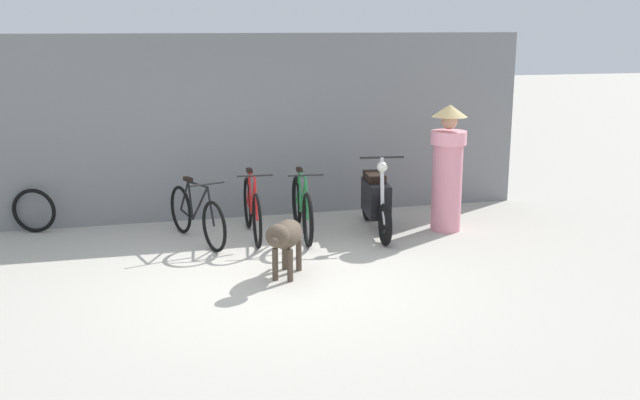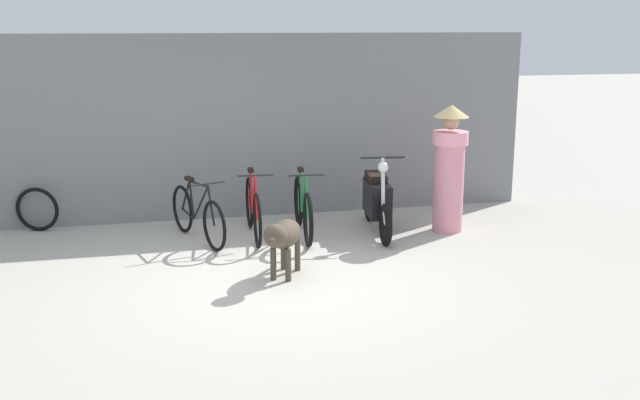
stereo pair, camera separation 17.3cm
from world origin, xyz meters
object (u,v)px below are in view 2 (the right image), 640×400
at_px(bicycle_2, 303,208).
at_px(bicycle_1, 253,209).
at_px(spare_tire_left, 37,209).
at_px(bicycle_0, 198,215).
at_px(stray_dog, 283,236).
at_px(person_in_robes, 449,166).
at_px(motorcycle, 377,201).

bearing_deg(bicycle_2, bicycle_1, -91.13).
bearing_deg(spare_tire_left, bicycle_1, -18.64).
bearing_deg(bicycle_2, bicycle_0, -86.49).
height_order(bicycle_1, stray_dog, bicycle_1).
height_order(stray_dog, spare_tire_left, stray_dog).
xyz_separation_m(bicycle_1, bicycle_2, (0.66, -0.07, -0.01)).
height_order(bicycle_0, person_in_robes, person_in_robes).
height_order(motorcycle, person_in_robes, person_in_robes).
distance_m(bicycle_2, motorcycle, 1.02).
distance_m(stray_dog, spare_tire_left, 3.99).
height_order(bicycle_0, stray_dog, bicycle_0).
bearing_deg(bicycle_2, spare_tire_left, -101.43).
bearing_deg(bicycle_1, spare_tire_left, -106.48).
height_order(bicycle_2, spare_tire_left, bicycle_2).
distance_m(bicycle_2, stray_dog, 1.75).
bearing_deg(bicycle_0, person_in_robes, 66.43).
bearing_deg(bicycle_0, stray_dog, 7.26).
bearing_deg(motorcycle, bicycle_2, -88.02).
bearing_deg(spare_tire_left, person_in_robes, -12.96).
distance_m(motorcycle, spare_tire_left, 4.67).
bearing_deg(stray_dog, bicycle_0, -126.66).
bearing_deg(bicycle_0, bicycle_1, 73.74).
relative_size(bicycle_0, person_in_robes, 0.93).
bearing_deg(motorcycle, stray_dog, -38.20).
relative_size(bicycle_2, stray_dog, 1.70).
xyz_separation_m(bicycle_1, spare_tire_left, (-2.85, 0.96, -0.07)).
distance_m(bicycle_2, spare_tire_left, 3.66).
xyz_separation_m(motorcycle, person_in_robes, (0.97, -0.14, 0.47)).
relative_size(person_in_robes, spare_tire_left, 2.83).
height_order(bicycle_1, motorcycle, motorcycle).
xyz_separation_m(bicycle_1, stray_dog, (0.09, -1.72, 0.10)).
distance_m(bicycle_0, spare_tire_left, 2.34).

